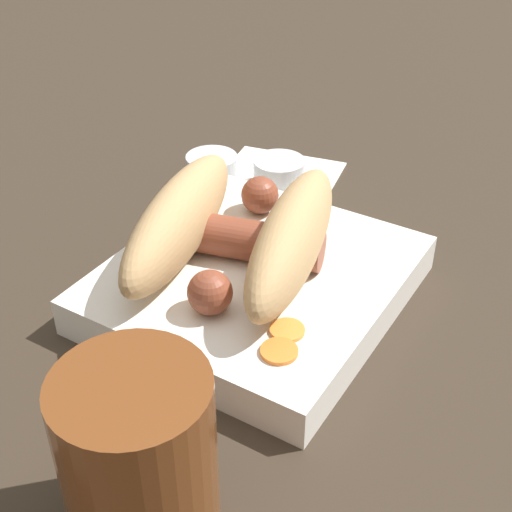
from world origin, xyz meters
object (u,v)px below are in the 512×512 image
at_px(food_tray, 256,283).
at_px(drink_glass, 139,458).
at_px(bread_roll, 235,228).
at_px(sausage, 235,238).
at_px(condiment_cup_near, 279,176).
at_px(condiment_cup_far, 212,172).

distance_m(food_tray, drink_glass, 0.20).
bearing_deg(bread_roll, sausage, 34.77).
bearing_deg(food_tray, condiment_cup_near, 24.21).
bearing_deg(sausage, condiment_cup_near, 17.76).
bearing_deg(bread_roll, condiment_cup_near, 18.52).
bearing_deg(drink_glass, sausage, 20.05).
height_order(food_tray, sausage, sausage).
bearing_deg(condiment_cup_far, bread_roll, -139.62).
relative_size(bread_roll, condiment_cup_near, 4.33).
distance_m(food_tray, sausage, 0.04).
xyz_separation_m(condiment_cup_near, condiment_cup_far, (-0.03, 0.06, 0.00)).
bearing_deg(bread_roll, drink_glass, -160.48).
relative_size(bread_roll, condiment_cup_far, 4.33).
height_order(condiment_cup_near, drink_glass, drink_glass).
relative_size(sausage, drink_glass, 1.56).
xyz_separation_m(condiment_cup_far, drink_glass, (-0.32, -0.18, 0.04)).
xyz_separation_m(bread_roll, sausage, (0.01, 0.00, -0.01)).
bearing_deg(food_tray, bread_roll, 92.44).
xyz_separation_m(sausage, condiment_cup_far, (0.12, 0.11, -0.03)).
relative_size(food_tray, condiment_cup_far, 4.45).
relative_size(sausage, condiment_cup_near, 3.26).
bearing_deg(food_tray, sausage, 76.26).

